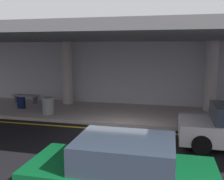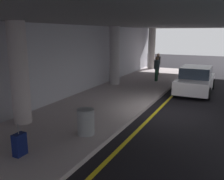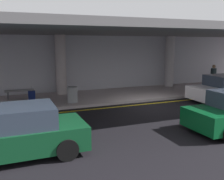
% 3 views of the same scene
% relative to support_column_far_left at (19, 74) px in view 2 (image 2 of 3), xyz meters
% --- Properties ---
extents(ground_plane, '(60.00, 60.00, 0.00)m').
position_rel_support_column_far_left_xyz_m(ground_plane, '(4.00, -4.51, -1.97)').
color(ground_plane, black).
extents(sidewalk, '(26.00, 4.20, 0.15)m').
position_rel_support_column_far_left_xyz_m(sidewalk, '(4.00, -1.41, -1.90)').
color(sidewalk, '#B2A4A4').
rests_on(sidewalk, ground).
extents(lane_stripe_yellow, '(26.00, 0.14, 0.01)m').
position_rel_support_column_far_left_xyz_m(lane_stripe_yellow, '(4.00, -3.99, -1.97)').
color(lane_stripe_yellow, yellow).
rests_on(lane_stripe_yellow, ground).
extents(support_column_far_left, '(0.65, 0.65, 3.65)m').
position_rel_support_column_far_left_xyz_m(support_column_far_left, '(0.00, 0.00, 0.00)').
color(support_column_far_left, '#B3A7A7').
rests_on(support_column_far_left, sidewalk).
extents(support_column_left_mid, '(0.65, 0.65, 3.65)m').
position_rel_support_column_far_left_xyz_m(support_column_left_mid, '(8.00, 0.00, 0.00)').
color(support_column_left_mid, '#AFA8AC').
rests_on(support_column_left_mid, sidewalk).
extents(support_column_center, '(0.65, 0.65, 3.65)m').
position_rel_support_column_far_left_xyz_m(support_column_center, '(16.00, 0.00, 0.00)').
color(support_column_center, '#ABA39F').
rests_on(support_column_center, sidewalk).
extents(ceiling_overhang, '(28.00, 13.20, 0.30)m').
position_rel_support_column_far_left_xyz_m(ceiling_overhang, '(4.00, -1.91, 1.97)').
color(ceiling_overhang, slate).
rests_on(ceiling_overhang, support_column_far_left).
extents(terminal_back_wall, '(26.00, 0.30, 3.80)m').
position_rel_support_column_far_left_xyz_m(terminal_back_wall, '(4.00, 0.84, -0.07)').
color(terminal_back_wall, '#AEADB7').
rests_on(terminal_back_wall, ground).
extents(car_white, '(4.10, 1.92, 1.50)m').
position_rel_support_column_far_left_xyz_m(car_white, '(8.41, -4.97, -1.26)').
color(car_white, silver).
rests_on(car_white, ground).
extents(traveler_with_luggage, '(0.38, 0.38, 1.68)m').
position_rel_support_column_far_left_xyz_m(traveler_with_luggage, '(12.73, -1.54, -0.86)').
color(traveler_with_luggage, black).
rests_on(traveler_with_luggage, sidewalk).
extents(person_waiting_for_ride, '(0.38, 0.38, 1.68)m').
position_rel_support_column_far_left_xyz_m(person_waiting_for_ride, '(10.16, -2.16, -0.86)').
color(person_waiting_for_ride, '#1A3A27').
rests_on(person_waiting_for_ride, sidewalk).
extents(suitcase_upright_primary, '(0.36, 0.22, 0.90)m').
position_rel_support_column_far_left_xyz_m(suitcase_upright_primary, '(-1.98, -1.84, -1.51)').
color(suitcase_upright_primary, '#0A1443').
rests_on(suitcase_upright_primary, sidewalk).
extents(trash_bin_steel, '(0.56, 0.56, 0.85)m').
position_rel_support_column_far_left_xyz_m(trash_bin_steel, '(0.05, -2.69, -1.40)').
color(trash_bin_steel, gray).
rests_on(trash_bin_steel, sidewalk).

